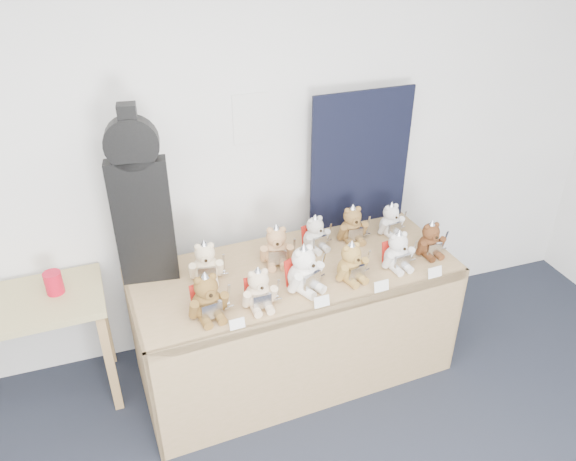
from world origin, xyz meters
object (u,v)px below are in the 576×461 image
object	(u,v)px
display_table	(299,299)
side_table	(23,321)
teddy_back_centre_right	(315,234)
teddy_back_left	(206,263)
teddy_front_end	(430,240)
teddy_back_centre_left	(277,247)
teddy_back_right	(352,225)
red_cup	(54,283)
teddy_front_far_right	(398,252)
guitar_case	(140,200)
teddy_front_right	(351,263)
teddy_front_left	(259,290)
teddy_front_centre	(304,270)
teddy_front_far_left	(207,298)
teddy_back_end	(391,221)

from	to	relation	value
display_table	side_table	bearing A→B (deg)	165.42
display_table	teddy_back_centre_right	size ratio (longest dim) A/B	7.85
side_table	teddy_back_left	distance (m)	1.07
display_table	teddy_front_end	bearing A→B (deg)	-5.85
teddy_back_centre_left	teddy_back_right	distance (m)	0.53
red_cup	teddy_front_far_right	distance (m)	1.94
teddy_front_far_right	guitar_case	bearing A→B (deg)	158.70
teddy_front_right	teddy_back_centre_left	distance (m)	0.45
teddy_back_left	teddy_back_right	world-z (taller)	teddy_back_left
teddy_back_left	teddy_back_centre_right	xyz separation A→B (m)	(0.70, 0.11, -0.01)
teddy_front_end	teddy_back_right	size ratio (longest dim) A/B	0.92
side_table	teddy_front_left	xyz separation A→B (m)	(1.23, -0.49, 0.27)
display_table	teddy_back_centre_right	distance (m)	0.41
red_cup	teddy_back_right	bearing A→B (deg)	-2.32
teddy_front_centre	teddy_front_far_right	bearing A→B (deg)	-22.88
teddy_front_end	teddy_back_centre_right	distance (m)	0.69
teddy_back_left	teddy_back_centre_left	size ratio (longest dim) A/B	0.98
teddy_front_right	teddy_front_far_right	size ratio (longest dim) A/B	1.01
display_table	teddy_front_right	bearing A→B (deg)	-26.86
teddy_front_centre	teddy_back_centre_right	size ratio (longest dim) A/B	1.23
teddy_front_far_left	teddy_back_left	size ratio (longest dim) A/B	1.07
red_cup	teddy_front_far_right	bearing A→B (deg)	-12.77
red_cup	teddy_back_centre_right	size ratio (longest dim) A/B	0.53
side_table	teddy_back_centre_right	size ratio (longest dim) A/B	3.73
display_table	teddy_back_end	bearing A→B (deg)	16.74
teddy_front_left	teddy_front_far_left	bearing A→B (deg)	177.23
display_table	guitar_case	distance (m)	1.07
teddy_front_right	teddy_front_end	xyz separation A→B (m)	(0.55, 0.08, -0.01)
teddy_front_left	teddy_back_end	size ratio (longest dim) A/B	1.11
teddy_front_right	teddy_back_end	size ratio (longest dim) A/B	1.11
teddy_back_right	teddy_back_end	size ratio (longest dim) A/B	1.12
red_cup	teddy_back_centre_left	xyz separation A→B (m)	(1.24, -0.16, 0.08)
teddy_front_far_left	teddy_back_right	world-z (taller)	teddy_front_far_left
side_table	teddy_back_centre_right	world-z (taller)	teddy_back_centre_right
teddy_front_right	teddy_back_right	distance (m)	0.42
teddy_front_far_left	teddy_back_end	xyz separation A→B (m)	(1.27, 0.44, -0.02)
display_table	teddy_back_centre_right	bearing A→B (deg)	49.65
teddy_front_right	teddy_back_right	world-z (taller)	same
side_table	teddy_back_left	world-z (taller)	teddy_back_left
teddy_front_right	teddy_front_end	world-z (taller)	teddy_front_right
teddy_back_left	teddy_back_end	distance (m)	1.22
teddy_back_centre_right	guitar_case	bearing A→B (deg)	164.41
display_table	teddy_back_centre_left	bearing A→B (deg)	112.10
teddy_front_far_left	teddy_back_centre_right	distance (m)	0.87
teddy_front_end	teddy_back_right	distance (m)	0.48
teddy_front_left	teddy_front_centre	size ratio (longest dim) A/B	0.86
teddy_front_far_left	teddy_back_right	distance (m)	1.10
teddy_back_centre_left	teddy_back_end	world-z (taller)	teddy_back_centre_left
teddy_front_far_right	teddy_back_centre_right	distance (m)	0.51
teddy_back_left	teddy_back_end	world-z (taller)	teddy_back_left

